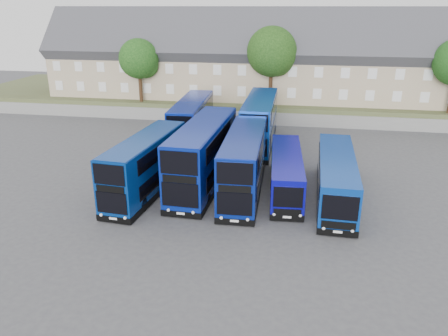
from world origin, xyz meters
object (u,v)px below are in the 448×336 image
(dd_front_left, at_px, (146,166))
(tree_west, at_px, (140,60))
(coach_east_a, at_px, (286,173))
(tree_mid, at_px, (273,54))
(dd_front_mid, at_px, (203,156))

(dd_front_left, bearing_deg, tree_west, 115.48)
(tree_west, bearing_deg, coach_east_a, -47.66)
(dd_front_left, distance_m, tree_mid, 25.09)
(dd_front_mid, height_order, tree_mid, tree_mid)
(dd_front_mid, bearing_deg, tree_mid, 82.07)
(coach_east_a, bearing_deg, tree_west, 128.72)
(tree_west, xyz_separation_m, tree_mid, (16.00, 0.50, 1.02))
(coach_east_a, distance_m, tree_mid, 22.21)
(coach_east_a, bearing_deg, tree_mid, 93.70)
(tree_mid, bearing_deg, coach_east_a, -82.68)
(dd_front_mid, relative_size, tree_mid, 1.35)
(dd_front_left, distance_m, dd_front_mid, 4.50)
(dd_front_left, distance_m, tree_west, 24.69)
(tree_west, bearing_deg, dd_front_left, -69.57)
(tree_west, bearing_deg, dd_front_mid, -58.89)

